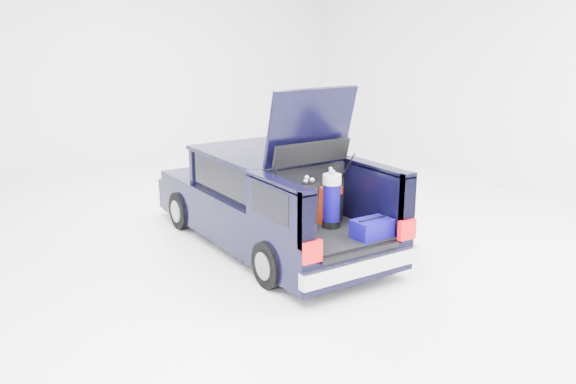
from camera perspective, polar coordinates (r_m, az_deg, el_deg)
ground at (r=9.35m, az=-1.67°, el=-4.94°), size 14.00×14.00×0.00m
car at (r=9.23m, az=-2.04°, el=-0.82°), size 1.87×4.65×2.47m
red_suitcase at (r=8.39m, az=3.90°, el=-1.22°), size 0.36×0.28×0.53m
black_golf_bag at (r=7.59m, az=1.93°, el=-1.94°), size 0.26×0.31×0.84m
blue_golf_bag at (r=8.16m, az=4.10°, el=-0.79°), size 0.28×0.28×0.83m
blue_duffel at (r=7.90m, az=7.87°, el=-3.38°), size 0.50×0.33×0.26m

